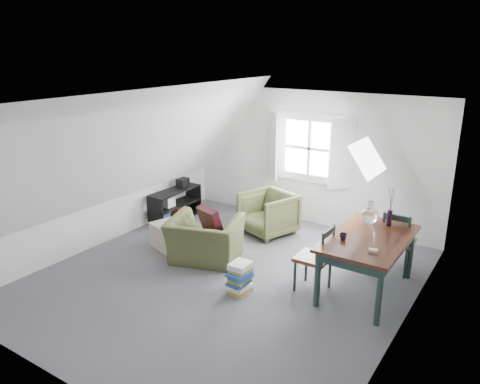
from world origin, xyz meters
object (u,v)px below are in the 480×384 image
Objects in this scene: dining_table at (368,244)px; armchair_near at (205,260)px; media_shelf at (174,206)px; magazine_stack at (240,278)px; dining_chair_far at (397,241)px; armchair_far at (268,233)px; ottoman at (174,235)px; dining_chair_near at (316,257)px.

armchair_near is at bearing -166.39° from dining_table.
dining_table is at bearing 172.18° from armchair_near.
magazine_stack is (2.63, -1.66, -0.05)m from media_shelf.
dining_chair_far is (0.18, 0.83, -0.21)m from dining_table.
armchair_far is 1.95m from media_shelf.
dining_chair_far is (3.40, 1.12, 0.30)m from ottoman.
armchair_near is 0.93× the size of media_shelf.
media_shelf reaches higher than ottoman.
ottoman is at bearing 23.98° from dining_chair_far.
dining_chair_near is at bearing 62.57° from dining_chair_far.
dining_chair_far is at bearing 127.60° from dining_chair_near.
dining_chair_near reaches higher than dining_table.
armchair_far is 0.88× the size of dining_chair_far.
dining_chair_near reaches higher than armchair_near.
armchair_near is 1.76× the size of ottoman.
armchair_near is 1.27× the size of armchair_far.
dining_chair_near is 1.08m from magazine_stack.
armchair_far is 0.89× the size of dining_chair_near.
dining_table is 1.70× the size of dining_chair_far.
dining_table is at bearing -6.76° from armchair_far.
dining_chair_far is at bearing 48.14° from magazine_stack.
ottoman is at bearing -108.14° from armchair_far.
armchair_near is 2.51× the size of magazine_stack.
dining_chair_far reaches higher than armchair_near.
magazine_stack reaches higher than ottoman.
dining_table is at bearing 101.58° from dining_chair_near.
ottoman is (-1.05, -1.36, 0.20)m from armchair_far.
dining_chair_far is 4.25m from media_shelf.
dining_chair_far is 2.43m from magazine_stack.
ottoman is 0.64× the size of dining_chair_near.
armchair_far is 1.38× the size of ottoman.
media_shelf is at bearing 130.69° from ottoman.
dining_chair_far is at bearing 81.64° from dining_table.
dining_chair_near reaches higher than media_shelf.
armchair_far reaches higher than armchair_near.
ottoman is 0.64× the size of dining_chair_far.
armchair_far is 2.42m from dining_chair_far.
dining_chair_near is 2.22× the size of magazine_stack.
ottoman is 1.43× the size of magazine_stack.
magazine_stack is at bearing 134.22° from armchair_near.
dining_table is 1.41× the size of media_shelf.
armchair_near is 0.81m from ottoman.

